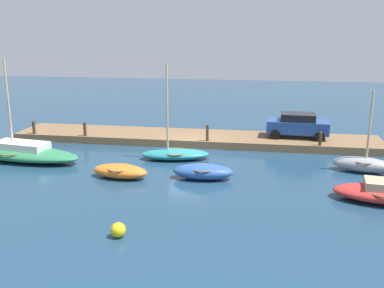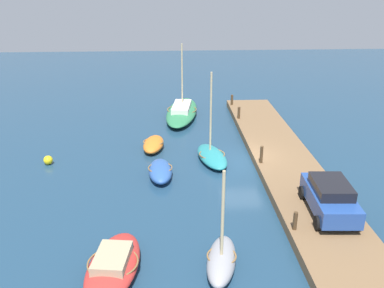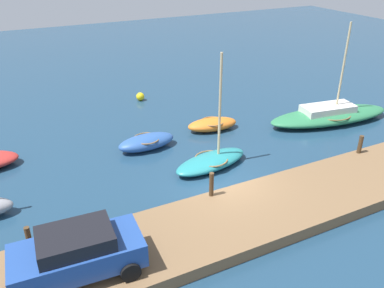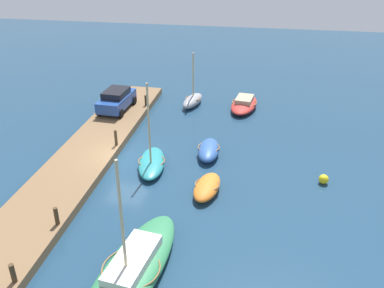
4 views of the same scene
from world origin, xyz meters
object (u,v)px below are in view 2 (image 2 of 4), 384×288
at_px(rowboat_grey, 222,260).
at_px(rowboat_blue, 160,171).
at_px(mooring_post_west, 295,221).
at_px(rowboat_teal, 212,155).
at_px(dinghy_orange, 153,144).
at_px(motorboat_red, 113,265).
at_px(marker_buoy, 48,160).
at_px(mooring_post_east, 232,100).
at_px(mooring_post_mid_east, 239,113).
at_px(parked_car, 330,197).
at_px(mooring_post_mid_west, 261,154).
at_px(sailboat_green, 182,111).

bearing_deg(rowboat_grey, rowboat_blue, 29.03).
bearing_deg(rowboat_grey, mooring_post_west, -49.46).
bearing_deg(rowboat_teal, dinghy_orange, 50.20).
bearing_deg(motorboat_red, marker_buoy, 34.01).
bearing_deg(mooring_post_east, mooring_post_mid_east, 180.00).
xyz_separation_m(dinghy_orange, mooring_post_mid_east, (4.63, -6.48, 0.60)).
height_order(dinghy_orange, motorboat_red, motorboat_red).
distance_m(rowboat_teal, dinghy_orange, 4.27).
xyz_separation_m(mooring_post_west, parked_car, (1.26, -1.95, 0.42)).
distance_m(rowboat_blue, mooring_post_west, 8.78).
distance_m(rowboat_teal, rowboat_blue, 3.83).
height_order(rowboat_blue, rowboat_grey, rowboat_grey).
distance_m(motorboat_red, mooring_post_mid_west, 11.78).
height_order(rowboat_blue, dinghy_orange, rowboat_blue).
xyz_separation_m(rowboat_teal, motorboat_red, (-10.47, 4.89, 0.05)).
xyz_separation_m(dinghy_orange, parked_car, (-9.40, -8.42, 0.99)).
height_order(mooring_post_mid_east, parked_car, parked_car).
bearing_deg(dinghy_orange, marker_buoy, 115.08).
height_order(dinghy_orange, mooring_post_east, mooring_post_east).
bearing_deg(rowboat_blue, rowboat_teal, -59.33).
xyz_separation_m(rowboat_blue, rowboat_grey, (-8.28, -2.52, 0.05)).
bearing_deg(motorboat_red, sailboat_green, -2.08).
relative_size(rowboat_blue, mooring_post_mid_east, 3.43).
bearing_deg(mooring_post_west, dinghy_orange, 31.28).
bearing_deg(marker_buoy, dinghy_orange, -71.93).
bearing_deg(mooring_post_mid_east, rowboat_grey, 168.68).
xyz_separation_m(rowboat_blue, mooring_post_mid_east, (8.86, -5.96, 0.56)).
relative_size(rowboat_teal, dinghy_orange, 1.80).
height_order(sailboat_green, motorboat_red, sailboat_green).
distance_m(rowboat_grey, mooring_post_east, 21.13).
relative_size(mooring_post_mid_west, mooring_post_mid_east, 1.16).
bearing_deg(dinghy_orange, mooring_post_mid_west, -112.44).
bearing_deg(mooring_post_mid_west, rowboat_teal, 60.87).
distance_m(mooring_post_west, mooring_post_mid_west, 7.00).
xyz_separation_m(dinghy_orange, mooring_post_mid_west, (-3.66, -6.48, 0.67)).
height_order(dinghy_orange, marker_buoy, dinghy_orange).
distance_m(mooring_post_west, mooring_post_mid_east, 15.29).
bearing_deg(mooring_post_west, mooring_post_mid_west, 0.00).
distance_m(dinghy_orange, mooring_post_east, 10.56).
distance_m(sailboat_green, marker_buoy, 12.38).
bearing_deg(mooring_post_mid_west, mooring_post_west, 180.00).
bearing_deg(mooring_post_east, rowboat_grey, 170.65).
bearing_deg(sailboat_green, mooring_post_mid_east, -109.19).
height_order(rowboat_grey, marker_buoy, rowboat_grey).
xyz_separation_m(dinghy_orange, motorboat_red, (-12.58, 1.18, 0.06)).
height_order(mooring_post_west, parked_car, parked_car).
relative_size(dinghy_orange, mooring_post_west, 3.65).
bearing_deg(parked_car, rowboat_teal, 36.17).
xyz_separation_m(rowboat_teal, rowboat_grey, (-10.40, 0.67, 0.09)).
relative_size(rowboat_blue, marker_buoy, 5.61).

